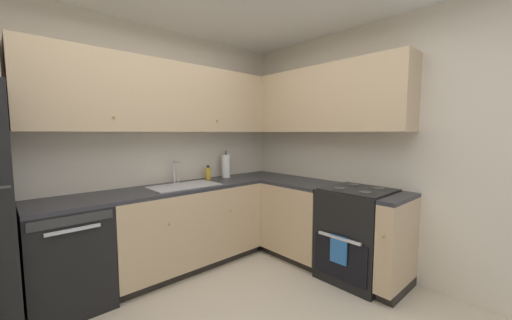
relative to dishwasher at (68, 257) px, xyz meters
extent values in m
cube|color=beige|center=(0.70, 0.33, 0.86)|extent=(3.75, 0.05, 2.58)
cube|color=beige|center=(2.55, -1.41, 0.86)|extent=(0.05, 3.53, 2.58)
cube|color=black|center=(0.00, 0.00, 0.00)|extent=(0.60, 0.60, 0.87)
cube|color=#333333|center=(0.00, -0.30, 0.38)|extent=(0.55, 0.01, 0.07)
cube|color=silver|center=(0.00, -0.32, 0.31)|extent=(0.36, 0.02, 0.02)
cube|color=tan|center=(1.12, 0.00, 0.04)|extent=(1.62, 0.60, 0.78)
cube|color=black|center=(1.12, 0.03, -0.39)|extent=(1.62, 0.54, 0.09)
sphere|color=tan|center=(0.76, -0.31, 0.19)|extent=(0.02, 0.02, 0.02)
sphere|color=tan|center=(1.47, -0.31, 0.19)|extent=(0.02, 0.02, 0.02)
cube|color=#2D2D33|center=(1.11, 0.00, 0.45)|extent=(2.83, 0.60, 0.03)
cube|color=tan|center=(2.23, -0.68, 0.04)|extent=(0.60, 0.76, 0.78)
cube|color=black|center=(2.26, -0.68, -0.39)|extent=(0.54, 0.76, 0.09)
cube|color=tan|center=(2.23, -1.78, 0.04)|extent=(0.60, 0.15, 0.78)
cube|color=black|center=(2.26, -1.78, -0.39)|extent=(0.54, 0.15, 0.09)
sphere|color=tan|center=(1.91, -1.78, 0.19)|extent=(0.02, 0.02, 0.02)
cube|color=#2D2D33|center=(2.23, -0.68, 0.45)|extent=(0.60, 0.76, 0.03)
cube|color=#2D2D33|center=(2.23, -1.78, 0.45)|extent=(0.60, 0.15, 0.03)
cube|color=black|center=(2.25, -1.38, 0.02)|extent=(0.64, 0.62, 0.90)
cube|color=black|center=(1.92, -1.38, -0.15)|extent=(0.02, 0.55, 0.38)
cube|color=silver|center=(1.90, -1.38, 0.06)|extent=(0.02, 0.43, 0.02)
cube|color=black|center=(2.25, -1.38, 0.47)|extent=(0.59, 0.60, 0.01)
cube|color=black|center=(2.55, -1.38, 0.54)|extent=(0.03, 0.60, 0.15)
cylinder|color=#4C4C4C|center=(2.11, -1.52, 0.48)|extent=(0.11, 0.11, 0.01)
cylinder|color=#4C4C4C|center=(2.11, -1.25, 0.48)|extent=(0.11, 0.11, 0.01)
cylinder|color=#4C4C4C|center=(2.39, -1.52, 0.48)|extent=(0.11, 0.11, 0.01)
cylinder|color=#4C4C4C|center=(2.39, -1.25, 0.48)|extent=(0.11, 0.11, 0.01)
cube|color=#2D6BB2|center=(1.90, -1.39, -0.05)|extent=(0.02, 0.17, 0.26)
cube|color=tan|center=(0.95, 0.14, 1.40)|extent=(2.51, 0.32, 0.71)
sphere|color=tan|center=(0.40, -0.03, 1.17)|extent=(0.02, 0.02, 0.02)
sphere|color=tan|center=(1.50, -0.03, 1.17)|extent=(0.02, 0.02, 0.02)
cube|color=tan|center=(2.37, -0.75, 1.40)|extent=(0.32, 2.11, 0.71)
cube|color=#B7B7BC|center=(1.07, -0.03, 0.47)|extent=(0.71, 0.40, 0.01)
cube|color=gray|center=(1.07, -0.03, 0.42)|extent=(0.65, 0.36, 0.09)
cube|color=#99999E|center=(1.07, -0.03, 0.44)|extent=(0.02, 0.35, 0.06)
cylinder|color=silver|center=(1.07, 0.20, 0.60)|extent=(0.02, 0.02, 0.26)
cylinder|color=silver|center=(1.07, 0.13, 0.72)|extent=(0.02, 0.15, 0.02)
cylinder|color=silver|center=(1.12, 0.20, 0.50)|extent=(0.02, 0.02, 0.06)
cylinder|color=gold|center=(1.51, 0.18, 0.54)|extent=(0.07, 0.07, 0.14)
cylinder|color=#262626|center=(1.51, 0.18, 0.62)|extent=(0.03, 0.03, 0.03)
cylinder|color=white|center=(1.76, 0.16, 0.61)|extent=(0.11, 0.11, 0.29)
cylinder|color=#3F3F3F|center=(1.76, 0.16, 0.63)|extent=(0.02, 0.02, 0.35)
camera|label=1|loc=(-0.41, -2.77, 1.03)|focal=20.25mm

